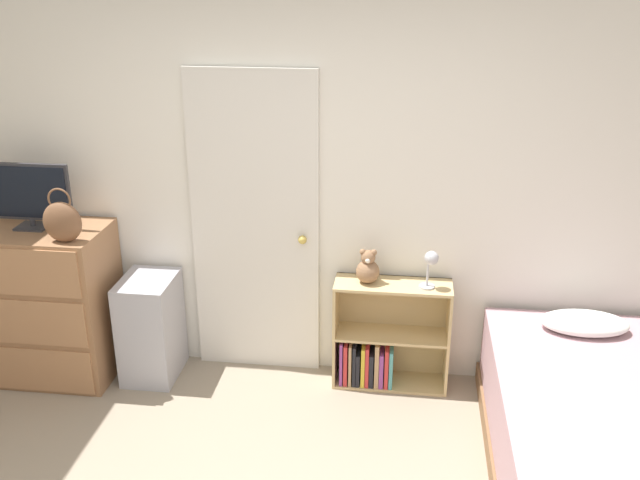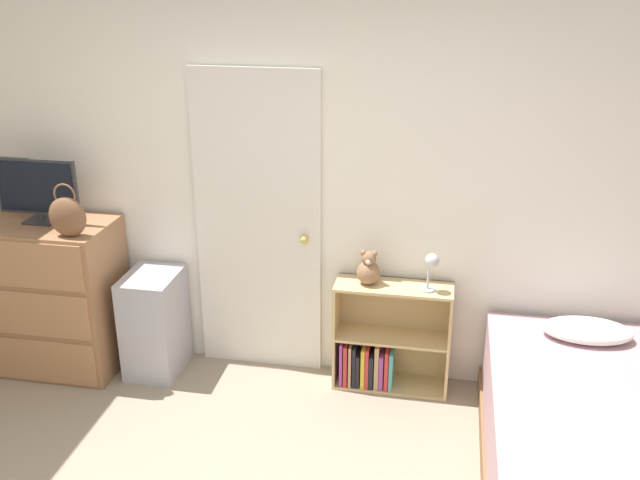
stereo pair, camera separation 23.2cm
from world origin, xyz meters
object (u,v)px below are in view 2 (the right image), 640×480
object	(u,v)px
storage_bin	(155,323)
bookshelf	(382,346)
tv	(37,189)
handbag	(67,216)
dresser	(56,296)
teddy_bear	(369,269)
bed	(599,448)
desk_lamp	(431,265)

from	to	relation	value
storage_bin	bookshelf	world-z (taller)	bookshelf
tv	bookshelf	xyz separation A→B (m)	(2.20, 0.12, -0.97)
handbag	dresser	bearing A→B (deg)	147.15
tv	storage_bin	xyz separation A→B (m)	(0.69, 0.03, -0.90)
dresser	tv	size ratio (longest dim) A/B	1.87
teddy_bear	dresser	bearing A→B (deg)	-176.02
tv	teddy_bear	bearing A→B (deg)	3.20
storage_bin	bed	xyz separation A→B (m)	(2.71, -0.71, -0.07)
dresser	desk_lamp	world-z (taller)	dresser
handbag	bed	bearing A→B (deg)	-8.78
dresser	bookshelf	bearing A→B (deg)	3.92
tv	teddy_bear	world-z (taller)	tv
dresser	handbag	distance (m)	0.72
teddy_bear	tv	bearing A→B (deg)	-176.80
storage_bin	bookshelf	distance (m)	1.51
dresser	tv	xyz separation A→B (m)	(-0.03, 0.03, 0.73)
storage_bin	bed	distance (m)	2.80
handbag	bookshelf	world-z (taller)	handbag
bookshelf	desk_lamp	bearing A→B (deg)	-8.35
bookshelf	desk_lamp	size ratio (longest dim) A/B	2.98
teddy_bear	storage_bin	bearing A→B (deg)	-176.46
handbag	bookshelf	size ratio (longest dim) A/B	0.46
desk_lamp	bed	world-z (taller)	desk_lamp
tv	bed	bearing A→B (deg)	-11.31
tv	teddy_bear	xyz separation A→B (m)	(2.10, 0.12, -0.43)
bed	teddy_bear	bearing A→B (deg)	148.44
tv	desk_lamp	xyz separation A→B (m)	(2.48, 0.08, -0.36)
storage_bin	teddy_bear	world-z (taller)	teddy_bear
storage_bin	bed	bearing A→B (deg)	-14.72
tv	handbag	xyz separation A→B (m)	(0.31, -0.20, -0.09)
handbag	bed	size ratio (longest dim) A/B	0.18
dresser	desk_lamp	bearing A→B (deg)	2.52
bed	storage_bin	bearing A→B (deg)	165.28
dresser	storage_bin	distance (m)	0.68
tv	storage_bin	bearing A→B (deg)	2.52
tv	desk_lamp	distance (m)	2.51
bookshelf	handbag	bearing A→B (deg)	-170.27
tv	desk_lamp	size ratio (longest dim) A/B	2.23
handbag	desk_lamp	bearing A→B (deg)	7.45
storage_bin	tv	bearing A→B (deg)	-177.48
bookshelf	desk_lamp	distance (m)	0.67
desk_lamp	dresser	bearing A→B (deg)	-177.48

